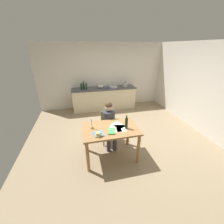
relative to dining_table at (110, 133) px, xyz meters
The scene contains 25 objects.
ground_plane 1.04m from the dining_table, 60.66° to the left, with size 5.20×5.20×0.04m, color #937F60.
wall_back 3.37m from the dining_table, 83.33° to the left, with size 5.20×0.12×2.60m, color silver.
wall_right 3.13m from the dining_table, 12.89° to the left, with size 0.12×5.20×2.60m, color silver.
kitchen_counter 2.96m from the dining_table, 82.52° to the left, with size 2.60×0.64×0.90m.
dining_table is the anchor object (origin of this frame).
chair_at_table 0.68m from the dining_table, 82.68° to the left, with size 0.41×0.41×0.86m.
person_seated 0.50m from the dining_table, 80.92° to the left, with size 0.33×0.60×1.19m.
coffee_mug 0.44m from the dining_table, 139.42° to the right, with size 0.12×0.08×0.09m.
candlestick 0.45m from the dining_table, 169.56° to the left, with size 0.06×0.06×0.25m.
book_magazine 0.37m from the dining_table, 147.38° to the right, with size 0.20×0.21×0.02m, color #5287B6.
book_cookery 0.20m from the dining_table, 93.60° to the right, with size 0.14×0.24×0.03m, color #4AA554.
paper_letter 0.27m from the dining_table, 14.46° to the right, with size 0.21×0.30×0.00m, color white.
paper_bill 0.18m from the dining_table, 24.05° to the right, with size 0.21×0.30×0.00m, color white.
paper_envelope 0.26m from the dining_table, 21.31° to the left, with size 0.21×0.30×0.00m, color white.
wine_bottle_on_table 0.44m from the dining_table, 14.03° to the right, with size 0.06×0.06×0.32m.
sink_unit 3.04m from the dining_table, 75.29° to the left, with size 0.36×0.36×0.24m.
bottle_oil 3.00m from the dining_table, 99.90° to the left, with size 0.07×0.07×0.25m.
bottle_vinegar 3.01m from the dining_table, 98.07° to the left, with size 0.07×0.07×0.32m.
bottle_wine_red 2.97m from the dining_table, 96.22° to the left, with size 0.06×0.06×0.26m.
mixing_bowl 3.01m from the dining_table, 85.11° to the left, with size 0.23×0.23×0.10m, color white.
stovetop_kettle 3.21m from the dining_table, 66.33° to the left, with size 0.18×0.18×0.22m.
wine_glass_near_sink 3.12m from the dining_table, 81.94° to the left, with size 0.07×0.07×0.15m.
wine_glass_by_kettle 3.11m from the dining_table, 83.94° to the left, with size 0.07×0.07×0.15m.
wine_glass_back_left 3.10m from the dining_table, 86.05° to the left, with size 0.07×0.07×0.15m.
teacup_on_counter 2.83m from the dining_table, 79.61° to the left, with size 0.11×0.07×0.09m.
Camera 1 is at (-0.96, -3.30, 2.45)m, focal length 22.54 mm.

